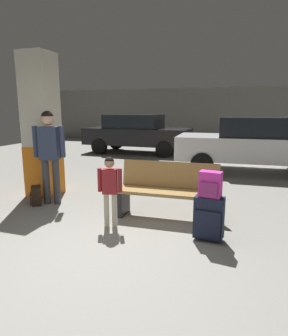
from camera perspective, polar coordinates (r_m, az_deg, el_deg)
name	(u,v)px	position (r m, az deg, el deg)	size (l,w,h in m)	color
ground_plane	(166,182)	(7.27, 4.35, -2.82)	(18.00, 18.00, 0.10)	gray
garage_back_wall	(206,115)	(15.81, 11.92, 9.96)	(18.00, 0.12, 2.80)	slate
structural_pillar	(42,126)	(6.22, -19.25, 7.62)	(0.57, 0.57, 2.80)	orange
bench	(167,191)	(4.73, 4.57, -4.44)	(1.61, 0.56, 0.89)	#9E7A42
suitcase	(209,218)	(4.02, 12.46, -9.40)	(0.40, 0.26, 0.60)	#191E33
backpack_bright	(210,185)	(3.89, 12.74, -3.18)	(0.30, 0.23, 0.34)	#D833A5
child	(110,184)	(4.31, -6.65, -3.17)	(0.35, 0.20, 1.06)	beige
adult	(49,148)	(5.55, -17.92, 3.79)	(0.57, 0.28, 1.70)	#38383D
backpack_dark_floor	(36,196)	(5.76, -20.22, -5.07)	(0.30, 0.32, 0.34)	black
parked_car_far	(137,133)	(11.72, -1.40, 6.87)	(4.14, 1.87, 1.51)	black
parked_car_near	(254,143)	(8.68, 20.63, 4.55)	(4.15, 1.90, 1.51)	silver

